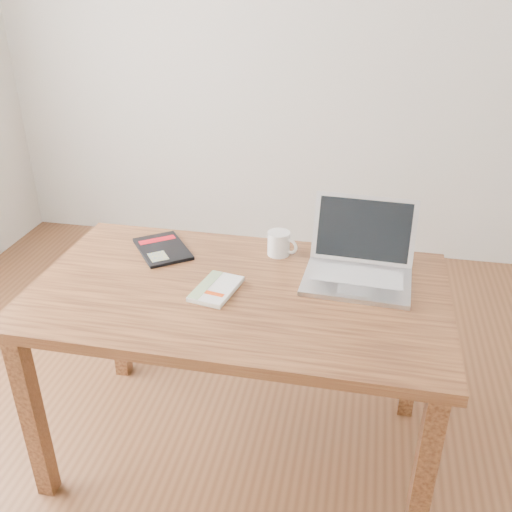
% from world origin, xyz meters
% --- Properties ---
extents(room, '(4.04, 4.04, 2.70)m').
position_xyz_m(room, '(-0.07, 0.00, 1.36)').
color(room, brown).
rests_on(room, ground).
extents(desk, '(1.43, 0.82, 0.75)m').
position_xyz_m(desk, '(-0.05, 0.14, 0.66)').
color(desk, '#59321A').
rests_on(desk, ground).
extents(white_guidebook, '(0.16, 0.22, 0.02)m').
position_xyz_m(white_guidebook, '(-0.12, 0.11, 0.76)').
color(white_guidebook, silver).
rests_on(white_guidebook, desk).
extents(black_guidebook, '(0.29, 0.31, 0.01)m').
position_xyz_m(black_guidebook, '(-0.40, 0.36, 0.76)').
color(black_guidebook, black).
rests_on(black_guidebook, desk).
extents(laptop, '(0.39, 0.36, 0.25)m').
position_xyz_m(laptop, '(0.35, 0.31, 0.80)').
color(laptop, silver).
rests_on(laptop, desk).
extents(coffee_mug, '(0.12, 0.09, 0.09)m').
position_xyz_m(coffee_mug, '(0.05, 0.42, 0.80)').
color(coffee_mug, white).
rests_on(coffee_mug, desk).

